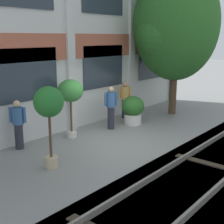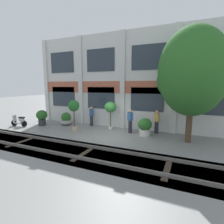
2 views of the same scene
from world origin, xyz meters
The scene contains 10 objects.
ground_plane centered at (0.00, 0.00, 0.00)m, with size 80.00×80.00×0.00m, color gray.
apartment_facade centered at (0.00, 2.65, 3.56)m, with size 15.11×0.64×7.13m.
rail_tracks centered at (0.00, -3.07, -0.13)m, with size 22.75×2.80×0.43m.
broadleaf_tree centered at (4.67, 0.73, 3.86)m, with size 3.87×3.69×6.40m.
potted_plant_tall_urn centered at (-2.81, 0.15, 1.69)m, with size 0.78×0.78×2.22m.
potted_plant_fluted_column centered at (2.07, 1.05, 0.62)m, with size 0.91×0.91×1.14m.
potted_plant_low_pan centered at (-0.67, 1.69, 1.58)m, with size 0.88×0.88×2.04m.
resident_by_doorway centered at (0.99, 1.29, 0.88)m, with size 0.49×0.34×1.64m.
resident_watching_tracks centered at (2.67, 1.92, 0.85)m, with size 0.34×0.47×1.59m.
resident_near_plants centered at (-2.53, 2.07, 0.83)m, with size 0.36×0.44×1.56m.
Camera 1 is at (-7.75, -6.16, 3.44)m, focal length 50.00 mm.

